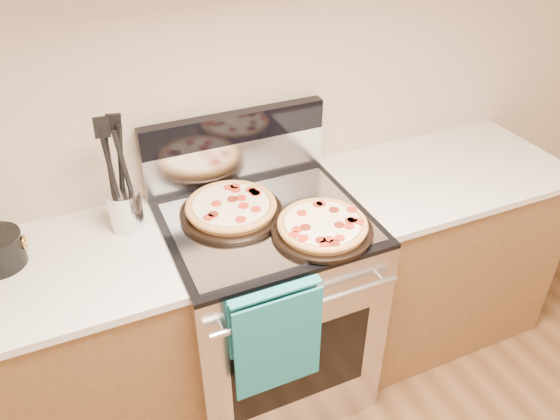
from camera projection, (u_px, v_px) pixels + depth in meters
name	position (u px, v px, depth m)	size (l,w,h in m)	color
wall_back	(228.00, 78.00, 2.08)	(4.00, 4.00, 0.00)	tan
range_body	(267.00, 308.00, 2.32)	(0.76, 0.68, 0.90)	#B7B7BC
oven_window	(301.00, 365.00, 2.07)	(0.56, 0.01, 0.40)	black
cooktop	(265.00, 220.00, 2.06)	(0.76, 0.68, 0.02)	black
backsplash_lower	(236.00, 160.00, 2.24)	(0.76, 0.06, 0.18)	silver
backsplash_upper	(234.00, 127.00, 2.15)	(0.76, 0.06, 0.12)	black
oven_handle	(308.00, 306.00, 1.84)	(0.03, 0.03, 0.70)	silver
dish_towel	(276.00, 337.00, 1.86)	(0.32, 0.05, 0.42)	#16706F
foil_sheet	(268.00, 222.00, 2.03)	(0.70, 0.55, 0.01)	gray
cabinet_left	(49.00, 372.00, 2.06)	(1.00, 0.62, 0.88)	brown
countertop_left	(16.00, 282.00, 1.80)	(1.02, 0.64, 0.03)	beige
cabinet_right	(432.00, 253.00, 2.65)	(1.00, 0.62, 0.88)	brown
countertop_right	(448.00, 172.00, 2.39)	(1.02, 0.64, 0.03)	beige
pepperoni_pizza_back	(231.00, 208.00, 2.06)	(0.38, 0.38, 0.05)	#BA7939
pepperoni_pizza_front	(322.00, 227.00, 1.96)	(0.37, 0.37, 0.05)	#BA7939
utensil_crock	(126.00, 210.00, 1.99)	(0.12, 0.12, 0.15)	silver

